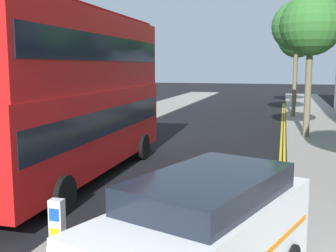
# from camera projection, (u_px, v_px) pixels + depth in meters

# --- Properties ---
(sidewalk_right) EXTENTS (4.00, 80.00, 0.14)m
(sidewalk_right) POSITION_uv_depth(u_px,v_px,m) (336.00, 156.00, 17.66)
(sidewalk_right) COLOR gray
(sidewalk_right) RESTS_ON ground
(sidewalk_left) EXTENTS (4.00, 80.00, 0.14)m
(sidewalk_left) POSITION_uv_depth(u_px,v_px,m) (61.00, 141.00, 21.10)
(sidewalk_left) COLOR gray
(sidewalk_left) RESTS_ON ground
(kerb_line_outer) EXTENTS (0.10, 56.00, 0.01)m
(kerb_line_outer) POSITION_uv_depth(u_px,v_px,m) (284.00, 165.00, 16.32)
(kerb_line_outer) COLOR yellow
(kerb_line_outer) RESTS_ON ground
(kerb_line_inner) EXTENTS (0.10, 56.00, 0.01)m
(kerb_line_inner) POSITION_uv_depth(u_px,v_px,m) (280.00, 164.00, 16.36)
(kerb_line_inner) COLOR yellow
(kerb_line_inner) RESTS_ON ground
(keep_left_bollard) EXTENTS (0.36, 0.28, 1.11)m
(keep_left_bollard) POSITION_uv_depth(u_px,v_px,m) (57.00, 228.00, 8.35)
(keep_left_bollard) COLOR silver
(keep_left_bollard) RESTS_ON traffic_island
(double_decker_bus_away) EXTENTS (2.93, 10.85, 5.64)m
(double_decker_bus_away) POSITION_uv_depth(u_px,v_px,m) (76.00, 90.00, 13.95)
(double_decker_bus_away) COLOR red
(double_decker_bus_away) RESTS_ON ground
(taxi_minivan) EXTENTS (3.35, 5.16, 2.12)m
(taxi_minivan) POSITION_uv_depth(u_px,v_px,m) (202.00, 241.00, 6.62)
(taxi_minivan) COLOR white
(taxi_minivan) RESTS_ON ground
(street_tree_mid) EXTENTS (3.70, 3.70, 8.16)m
(street_tree_mid) POSITION_uv_depth(u_px,v_px,m) (298.00, 39.00, 39.69)
(street_tree_mid) COLOR #6B6047
(street_tree_mid) RESTS_ON sidewalk_right
(street_tree_far) EXTENTS (3.14, 3.14, 7.34)m
(street_tree_far) POSITION_uv_depth(u_px,v_px,m) (311.00, 26.00, 21.13)
(street_tree_far) COLOR #6B6047
(street_tree_far) RESTS_ON sidewalk_right
(street_tree_distant) EXTENTS (3.60, 3.60, 8.35)m
(street_tree_distant) POSITION_uv_depth(u_px,v_px,m) (297.00, 26.00, 29.99)
(street_tree_distant) COLOR #6B6047
(street_tree_distant) RESTS_ON sidewalk_right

